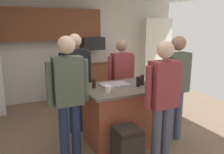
{
  "coord_description": "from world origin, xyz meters",
  "views": [
    {
      "loc": [
        -1.48,
        -3.13,
        1.91
      ],
      "look_at": [
        0.14,
        0.32,
        1.05
      ],
      "focal_mm": 36.85,
      "sensor_mm": 36.0,
      "label": 1
    }
  ],
  "objects_px": {
    "kitchen_island": "(120,114)",
    "mug_ceramic_white": "(108,89)",
    "person_elder_center": "(176,82)",
    "person_host_foreground": "(76,77)",
    "trash_bin": "(127,150)",
    "glass_pilsner": "(94,84)",
    "serving_tray": "(114,85)",
    "person_guest_by_door": "(121,76)",
    "microwave_over_range": "(92,43)",
    "glass_stout_tall": "(142,80)",
    "glass_short_whisky": "(138,82)",
    "person_guest_right": "(68,92)",
    "person_guest_left": "(163,95)"
  },
  "relations": [
    {
      "from": "kitchen_island",
      "to": "mug_ceramic_white",
      "type": "relative_size",
      "value": 9.46
    },
    {
      "from": "mug_ceramic_white",
      "to": "person_elder_center",
      "type": "bearing_deg",
      "value": -4.55
    },
    {
      "from": "person_host_foreground",
      "to": "trash_bin",
      "type": "distance_m",
      "value": 1.61
    },
    {
      "from": "mug_ceramic_white",
      "to": "trash_bin",
      "type": "distance_m",
      "value": 0.87
    },
    {
      "from": "person_elder_center",
      "to": "glass_pilsner",
      "type": "relative_size",
      "value": 13.37
    },
    {
      "from": "glass_pilsner",
      "to": "kitchen_island",
      "type": "bearing_deg",
      "value": -14.68
    },
    {
      "from": "serving_tray",
      "to": "person_elder_center",
      "type": "bearing_deg",
      "value": -22.56
    },
    {
      "from": "person_host_foreground",
      "to": "person_guest_by_door",
      "type": "height_order",
      "value": "person_host_foreground"
    },
    {
      "from": "person_host_foreground",
      "to": "glass_pilsner",
      "type": "distance_m",
      "value": 0.58
    },
    {
      "from": "glass_pilsner",
      "to": "mug_ceramic_white",
      "type": "height_order",
      "value": "glass_pilsner"
    },
    {
      "from": "microwave_over_range",
      "to": "person_elder_center",
      "type": "relative_size",
      "value": 0.32
    },
    {
      "from": "kitchen_island",
      "to": "glass_pilsner",
      "type": "relative_size",
      "value": 8.95
    },
    {
      "from": "person_host_foreground",
      "to": "mug_ceramic_white",
      "type": "relative_size",
      "value": 14.31
    },
    {
      "from": "person_host_foreground",
      "to": "serving_tray",
      "type": "height_order",
      "value": "person_host_foreground"
    },
    {
      "from": "kitchen_island",
      "to": "person_guest_by_door",
      "type": "distance_m",
      "value": 0.95
    },
    {
      "from": "person_elder_center",
      "to": "serving_tray",
      "type": "bearing_deg",
      "value": -1.89
    },
    {
      "from": "serving_tray",
      "to": "trash_bin",
      "type": "height_order",
      "value": "serving_tray"
    },
    {
      "from": "microwave_over_range",
      "to": "glass_stout_tall",
      "type": "relative_size",
      "value": 3.43
    },
    {
      "from": "glass_short_whisky",
      "to": "person_guest_by_door",
      "type": "bearing_deg",
      "value": 80.91
    },
    {
      "from": "microwave_over_range",
      "to": "person_elder_center",
      "type": "distance_m",
      "value": 2.87
    },
    {
      "from": "kitchen_island",
      "to": "microwave_over_range",
      "type": "bearing_deg",
      "value": 79.47
    },
    {
      "from": "person_guest_right",
      "to": "serving_tray",
      "type": "xyz_separation_m",
      "value": [
        0.83,
        0.3,
        -0.07
      ]
    },
    {
      "from": "person_elder_center",
      "to": "glass_pilsner",
      "type": "distance_m",
      "value": 1.33
    },
    {
      "from": "trash_bin",
      "to": "glass_short_whisky",
      "type": "bearing_deg",
      "value": 49.52
    },
    {
      "from": "person_host_foreground",
      "to": "glass_short_whisky",
      "type": "bearing_deg",
      "value": 7.39
    },
    {
      "from": "microwave_over_range",
      "to": "person_guest_right",
      "type": "xyz_separation_m",
      "value": [
        -1.36,
        -2.72,
        -0.41
      ]
    },
    {
      "from": "trash_bin",
      "to": "kitchen_island",
      "type": "bearing_deg",
      "value": 70.04
    },
    {
      "from": "microwave_over_range",
      "to": "person_guest_by_door",
      "type": "bearing_deg",
      "value": -91.86
    },
    {
      "from": "person_guest_left",
      "to": "trash_bin",
      "type": "relative_size",
      "value": 2.82
    },
    {
      "from": "glass_pilsner",
      "to": "serving_tray",
      "type": "relative_size",
      "value": 0.3
    },
    {
      "from": "person_guest_by_door",
      "to": "glass_stout_tall",
      "type": "xyz_separation_m",
      "value": [
        -0.01,
        -0.77,
        0.09
      ]
    },
    {
      "from": "kitchen_island",
      "to": "person_guest_right",
      "type": "height_order",
      "value": "person_guest_right"
    },
    {
      "from": "glass_pilsner",
      "to": "serving_tray",
      "type": "bearing_deg",
      "value": -7.54
    },
    {
      "from": "microwave_over_range",
      "to": "person_host_foreground",
      "type": "distance_m",
      "value": 2.1
    },
    {
      "from": "trash_bin",
      "to": "person_guest_right",
      "type": "bearing_deg",
      "value": 141.05
    },
    {
      "from": "glass_pilsner",
      "to": "glass_stout_tall",
      "type": "bearing_deg",
      "value": -10.32
    },
    {
      "from": "kitchen_island",
      "to": "person_guest_right",
      "type": "relative_size",
      "value": 0.66
    },
    {
      "from": "glass_pilsner",
      "to": "person_host_foreground",
      "type": "bearing_deg",
      "value": 102.24
    },
    {
      "from": "kitchen_island",
      "to": "glass_stout_tall",
      "type": "bearing_deg",
      "value": -5.72
    },
    {
      "from": "trash_bin",
      "to": "person_guest_by_door",
      "type": "bearing_deg",
      "value": 65.45
    },
    {
      "from": "person_guest_by_door",
      "to": "microwave_over_range",
      "type": "bearing_deg",
      "value": -152.98
    },
    {
      "from": "microwave_over_range",
      "to": "person_guest_right",
      "type": "relative_size",
      "value": 0.31
    },
    {
      "from": "person_guest_by_door",
      "to": "person_guest_right",
      "type": "relative_size",
      "value": 0.92
    },
    {
      "from": "glass_stout_tall",
      "to": "serving_tray",
      "type": "relative_size",
      "value": 0.37
    },
    {
      "from": "person_host_foreground",
      "to": "person_guest_right",
      "type": "xyz_separation_m",
      "value": [
        -0.37,
        -0.91,
        0.01
      ]
    },
    {
      "from": "microwave_over_range",
      "to": "kitchen_island",
      "type": "distance_m",
      "value": 2.7
    },
    {
      "from": "microwave_over_range",
      "to": "person_guest_right",
      "type": "distance_m",
      "value": 3.06
    },
    {
      "from": "person_host_foreground",
      "to": "mug_ceramic_white",
      "type": "distance_m",
      "value": 0.93
    },
    {
      "from": "person_elder_center",
      "to": "microwave_over_range",
      "type": "bearing_deg",
      "value": -61.27
    },
    {
      "from": "mug_ceramic_white",
      "to": "glass_short_whisky",
      "type": "bearing_deg",
      "value": 11.65
    }
  ]
}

